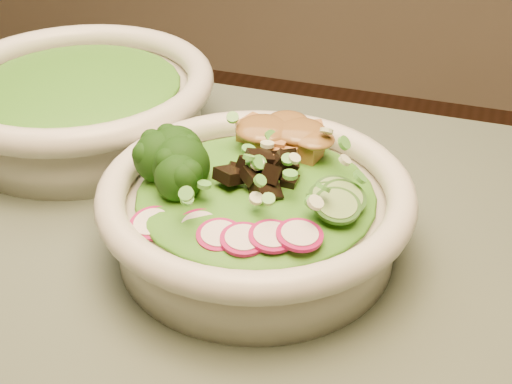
% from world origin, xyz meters
% --- Properties ---
extents(salad_bowl, '(0.23, 0.23, 0.06)m').
position_xyz_m(salad_bowl, '(0.11, 0.13, 0.78)').
color(salad_bowl, silver).
rests_on(salad_bowl, dining_table).
extents(side_bowl, '(0.26, 0.26, 0.07)m').
position_xyz_m(side_bowl, '(-0.10, 0.25, 0.79)').
color(side_bowl, silver).
rests_on(side_bowl, dining_table).
extents(lettuce_bed, '(0.18, 0.18, 0.02)m').
position_xyz_m(lettuce_bed, '(0.11, 0.13, 0.80)').
color(lettuce_bed, '#236C16').
rests_on(lettuce_bed, salad_bowl).
extents(side_lettuce, '(0.17, 0.17, 0.02)m').
position_xyz_m(side_lettuce, '(-0.10, 0.25, 0.81)').
color(side_lettuce, '#236C16').
rests_on(side_lettuce, side_bowl).
extents(broccoli_florets, '(0.08, 0.07, 0.04)m').
position_xyz_m(broccoli_florets, '(0.06, 0.13, 0.82)').
color(broccoli_florets, black).
rests_on(broccoli_florets, salad_bowl).
extents(radish_slices, '(0.10, 0.05, 0.02)m').
position_xyz_m(radish_slices, '(0.12, 0.07, 0.81)').
color(radish_slices, '#9A0B48').
rests_on(radish_slices, salad_bowl).
extents(cucumber_slices, '(0.07, 0.07, 0.03)m').
position_xyz_m(cucumber_slices, '(0.17, 0.13, 0.81)').
color(cucumber_slices, '#8AB263').
rests_on(cucumber_slices, salad_bowl).
extents(mushroom_heap, '(0.07, 0.07, 0.03)m').
position_xyz_m(mushroom_heap, '(0.11, 0.14, 0.81)').
color(mushroom_heap, black).
rests_on(mushroom_heap, salad_bowl).
extents(tofu_cubes, '(0.09, 0.07, 0.03)m').
position_xyz_m(tofu_cubes, '(0.11, 0.19, 0.81)').
color(tofu_cubes, '#9C6034').
rests_on(tofu_cubes, salad_bowl).
extents(peanut_sauce, '(0.06, 0.05, 0.01)m').
position_xyz_m(peanut_sauce, '(0.11, 0.19, 0.82)').
color(peanut_sauce, brown).
rests_on(peanut_sauce, tofu_cubes).
extents(scallion_garnish, '(0.17, 0.17, 0.02)m').
position_xyz_m(scallion_garnish, '(0.11, 0.13, 0.82)').
color(scallion_garnish, green).
rests_on(scallion_garnish, salad_bowl).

